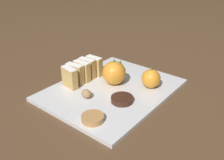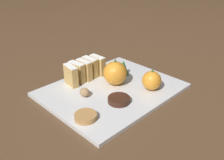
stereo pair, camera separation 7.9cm
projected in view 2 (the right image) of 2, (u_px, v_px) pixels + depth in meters
The scene contains 13 objects.
ground_plane at pixel (112, 91), 0.81m from camera, with size 6.00×6.00×0.00m, color #513823.
serving_platter at pixel (112, 90), 0.81m from camera, with size 0.33×0.42×0.01m.
stollen_slice_front at pixel (71, 75), 0.81m from camera, with size 0.06×0.03×0.07m.
stollen_slice_second at pixel (77, 72), 0.84m from camera, with size 0.06×0.03×0.07m.
stollen_slice_third at pixel (84, 70), 0.85m from camera, with size 0.06×0.02×0.07m.
stollen_slice_fourth at pixel (90, 67), 0.87m from camera, with size 0.06×0.03×0.07m.
stollen_slice_fifth at pixel (98, 65), 0.89m from camera, with size 0.06×0.02×0.07m.
orange_near at pixel (152, 81), 0.79m from camera, with size 0.06×0.06×0.07m.
orange_far at pixel (115, 73), 0.82m from camera, with size 0.08×0.08×0.09m.
walnut at pixel (85, 92), 0.76m from camera, with size 0.03×0.03×0.03m.
chocolate_cookie at pixel (119, 100), 0.73m from camera, with size 0.07×0.07×0.02m.
gingerbread_cookie at pixel (86, 117), 0.66m from camera, with size 0.06×0.06×0.02m.
evergreen_sprig at pixel (123, 67), 0.89m from camera, with size 0.04×0.04×0.05m.
Camera 2 is at (0.50, -0.50, 0.41)m, focal length 40.00 mm.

